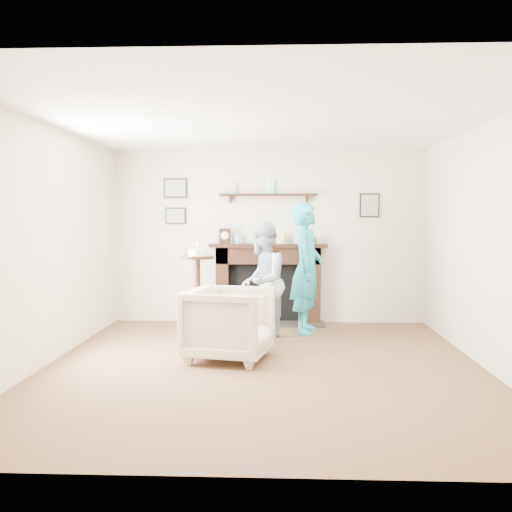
# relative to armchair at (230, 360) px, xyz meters

# --- Properties ---
(ground) EXTENTS (5.00, 5.00, 0.00)m
(ground) POSITION_rel_armchair_xyz_m (0.37, -0.26, 0.00)
(ground) COLOR brown
(ground) RESTS_ON ground
(room_shell) EXTENTS (4.54, 5.02, 2.52)m
(room_shell) POSITION_rel_armchair_xyz_m (0.37, 0.43, 1.62)
(room_shell) COLOR beige
(room_shell) RESTS_ON ground
(armchair) EXTENTS (1.02, 1.00, 0.78)m
(armchair) POSITION_rel_armchair_xyz_m (0.00, 0.00, 0.00)
(armchair) COLOR tan
(armchair) RESTS_ON ground
(man) EXTENTS (0.66, 0.79, 1.49)m
(man) POSITION_rel_armchair_xyz_m (0.32, 0.91, 0.00)
(man) COLOR silver
(man) RESTS_ON ground
(woman) EXTENTS (0.53, 0.70, 1.72)m
(woman) POSITION_rel_armchair_xyz_m (0.89, 1.49, 0.00)
(woman) COLOR teal
(woman) RESTS_ON ground
(pedestal_table) EXTENTS (0.39, 0.39, 1.24)m
(pedestal_table) POSITION_rel_armchair_xyz_m (-0.43, 0.60, 0.76)
(pedestal_table) COLOR black
(pedestal_table) RESTS_ON ground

